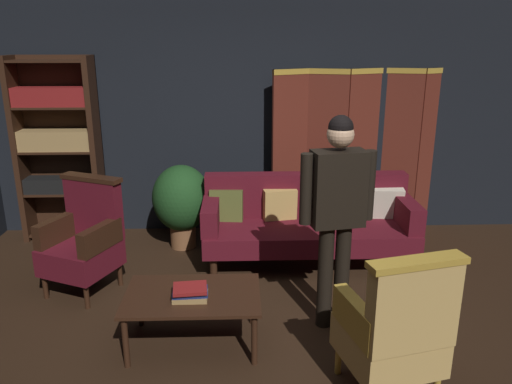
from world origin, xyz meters
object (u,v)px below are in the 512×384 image
object	(u,v)px
potted_plant	(182,201)
book_red_leather	(190,288)
bookshelf	(58,145)
folding_screen	(363,149)
coffee_table	(193,299)
velvet_couch	(307,219)
book_navy_cloth	(190,292)
armchair_gilt_accent	(395,329)
armchair_wing_left	(84,239)
standing_figure	(337,204)
book_tan_leather	(190,297)

from	to	relation	value
potted_plant	book_red_leather	bearing A→B (deg)	-82.19
bookshelf	book_red_leather	bearing A→B (deg)	-54.28
folding_screen	coffee_table	distance (m)	3.02
velvet_couch	coffee_table	size ratio (longest dim) A/B	2.12
book_navy_cloth	book_red_leather	bearing A→B (deg)	-90.00
velvet_couch	coffee_table	distance (m)	1.81
bookshelf	potted_plant	bearing A→B (deg)	-13.93
armchair_gilt_accent	velvet_couch	bearing A→B (deg)	97.41
armchair_gilt_accent	potted_plant	xyz separation A→B (m)	(-1.60, 2.49, 0.04)
bookshelf	armchair_wing_left	distance (m)	1.55
armchair_gilt_accent	bookshelf	bearing A→B (deg)	136.38
folding_screen	standing_figure	xyz separation A→B (m)	(-0.70, -2.11, 0.04)
armchair_wing_left	potted_plant	bearing A→B (deg)	50.96
book_tan_leather	coffee_table	bearing A→B (deg)	84.33
bookshelf	coffee_table	bearing A→B (deg)	-53.25
armchair_wing_left	book_tan_leather	size ratio (longest dim) A/B	4.18
book_red_leather	bookshelf	bearing A→B (deg)	125.72
bookshelf	book_tan_leather	world-z (taller)	bookshelf
coffee_table	potted_plant	xyz separation A→B (m)	(-0.27, 1.87, 0.16)
folding_screen	armchair_gilt_accent	bearing A→B (deg)	-99.00
folding_screen	velvet_couch	distance (m)	1.27
velvet_couch	book_tan_leather	size ratio (longest dim) A/B	8.53
coffee_table	armchair_wing_left	size ratio (longest dim) A/B	0.96
armchair_gilt_accent	standing_figure	xyz separation A→B (m)	(-0.23, 0.86, 0.54)
folding_screen	armchair_gilt_accent	size ratio (longest dim) A/B	2.06
armchair_gilt_accent	potted_plant	bearing A→B (deg)	122.63
velvet_couch	standing_figure	world-z (taller)	standing_figure
armchair_gilt_accent	book_tan_leather	xyz separation A→B (m)	(-1.33, 0.55, -0.05)
coffee_table	book_navy_cloth	world-z (taller)	book_navy_cloth
book_navy_cloth	folding_screen	bearing A→B (deg)	53.42
armchair_wing_left	potted_plant	world-z (taller)	armchair_wing_left
standing_figure	book_tan_leather	bearing A→B (deg)	-163.95
book_navy_cloth	book_red_leather	xyz separation A→B (m)	(0.00, -0.00, 0.03)
bookshelf	armchair_gilt_accent	distance (m)	4.15
bookshelf	book_navy_cloth	distance (m)	2.88
folding_screen	book_tan_leather	bearing A→B (deg)	-126.58
potted_plant	book_navy_cloth	world-z (taller)	potted_plant
coffee_table	book_tan_leather	world-z (taller)	book_tan_leather
book_red_leather	standing_figure	bearing A→B (deg)	16.05
coffee_table	armchair_wing_left	xyz separation A→B (m)	(-1.05, 0.92, 0.12)
armchair_wing_left	book_navy_cloth	size ratio (longest dim) A/B	4.11
velvet_couch	book_navy_cloth	size ratio (longest dim) A/B	8.38
bookshelf	standing_figure	distance (m)	3.38
velvet_couch	book_tan_leather	bearing A→B (deg)	-124.31
book_tan_leather	book_red_leather	size ratio (longest dim) A/B	1.03
potted_plant	book_tan_leather	distance (m)	1.97
armchair_gilt_accent	book_red_leather	world-z (taller)	armchair_gilt_accent
velvet_couch	armchair_gilt_accent	xyz separation A→B (m)	(0.27, -2.09, 0.03)
book_tan_leather	armchair_gilt_accent	bearing A→B (deg)	-22.37
velvet_couch	potted_plant	world-z (taller)	potted_plant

